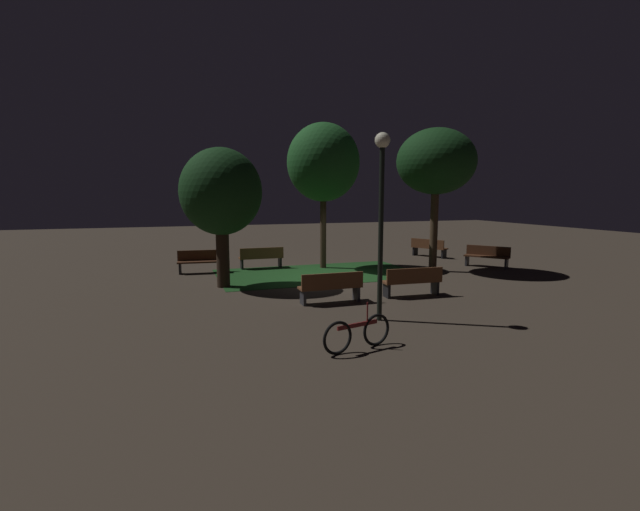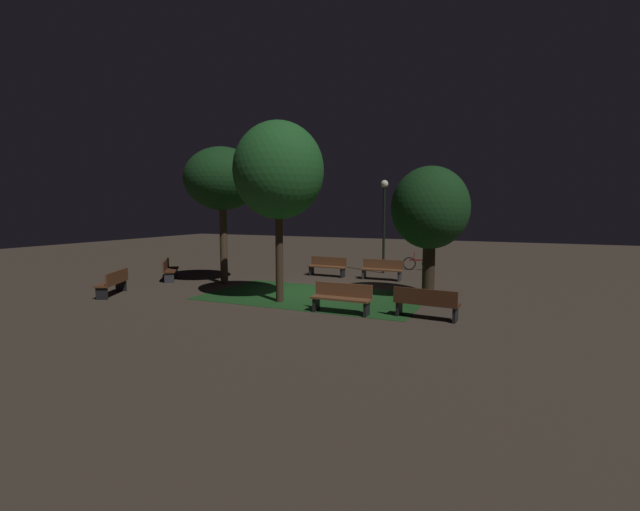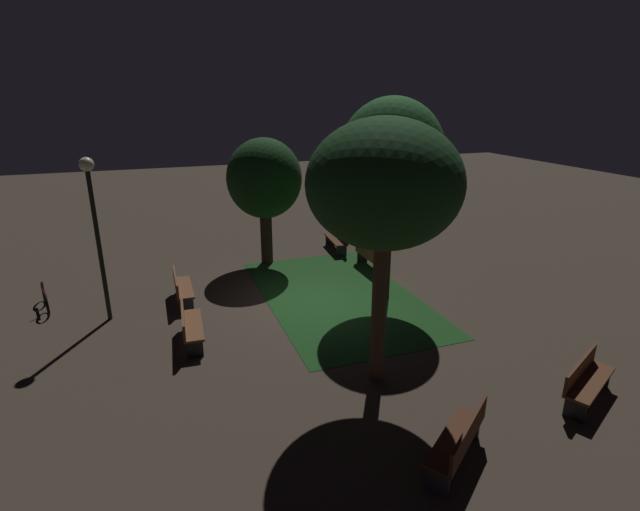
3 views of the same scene
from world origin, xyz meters
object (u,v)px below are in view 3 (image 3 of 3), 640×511
Objects in this scene: tree_back_left at (392,156)px; tree_lawn_side at (384,186)px; bench_back_row at (189,324)px; bench_front_left at (586,379)px; lamp_post_near_wall at (94,213)px; bench_near_trees at (181,287)px; tree_right_canopy at (264,180)px; bench_lawn_edge at (460,439)px; bicycle at (45,298)px; bench_path_side at (370,256)px; bench_corner at (338,239)px.

tree_lawn_side is (3.86, -2.20, -0.03)m from tree_back_left.
bench_back_row is 8.98m from bench_front_left.
bench_near_trees is at bearing 104.51° from lamp_post_near_wall.
lamp_post_near_wall is at bearing -59.38° from tree_right_canopy.
bench_back_row is at bearing -125.40° from bench_front_left.
bench_lawn_edge is 1.09× the size of bicycle.
bicycle is (-3.43, -3.75, -0.14)m from bench_back_row.
tree_lawn_side reaches higher than bicycle.
tree_lawn_side is 3.53× the size of bicycle.
bench_near_trees is 1.00× the size of bench_path_side.
tree_back_left is 1.06× the size of tree_lawn_side.
bicycle is at bearing -127.93° from bench_front_left.
tree_right_canopy is (0.49, -2.99, 2.60)m from bench_corner.
tree_lawn_side is (3.08, 3.67, 3.79)m from bench_back_row.
lamp_post_near_wall is 3.49m from bicycle.
tree_back_left is at bearing 72.84° from bench_near_trees.
tree_back_left is at bearing 30.64° from tree_right_canopy.
bench_corner is 0.31× the size of tree_back_left.
lamp_post_near_wall is at bearing -136.30° from bench_back_row.
tree_right_canopy is (-8.26, -0.41, -1.19)m from tree_lawn_side.
tree_lawn_side is at bearing -16.44° from bench_corner.
bench_front_left is 7.25m from tree_back_left.
tree_right_canopy reaches higher than bench_back_row.
bench_near_trees is 0.32× the size of tree_lawn_side.
bicycle is at bearing -75.95° from tree_right_canopy.
bench_near_trees is 6.97m from bench_corner.
tree_right_canopy reaches higher than bench_near_trees.
bench_lawn_edge is 7.91m from tree_back_left.
bench_lawn_edge is at bearing -79.45° from bench_front_left.
bench_path_side is 1.04× the size of bench_lawn_edge.
bench_corner is 10.92m from bench_front_left.
tree_right_canopy is at bearing 147.84° from bench_back_row.
bench_corner is 9.88m from tree_lawn_side.
lamp_post_near_wall reaches higher than bench_back_row.
bicycle is (1.75, -7.01, -2.74)m from tree_right_canopy.
tree_lawn_side is at bearing 32.92° from bench_near_trees.
bench_near_trees is 9.28m from bench_lawn_edge.
tree_lawn_side is 1.23× the size of tree_right_canopy.
bench_corner is at bearing -173.59° from bench_path_side.
lamp_post_near_wall reaches higher than bench_near_trees.
bench_lawn_edge is at bearing 39.37° from bicycle.
bench_corner is 1.06× the size of bench_lawn_edge.
bench_corner is at bearing 99.30° from tree_right_canopy.
tree_right_canopy is 2.87× the size of bicycle.
bench_path_side is 0.40× the size of tree_right_canopy.
bicycle is at bearing -140.63° from bench_lawn_edge.
bench_lawn_edge is at bearing 24.55° from bench_near_trees.
bench_corner is at bearing 163.56° from tree_lawn_side.
bench_front_left is 8.49m from bench_path_side.
tree_lawn_side reaches higher than bench_back_row.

